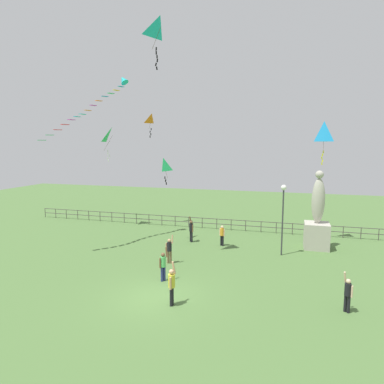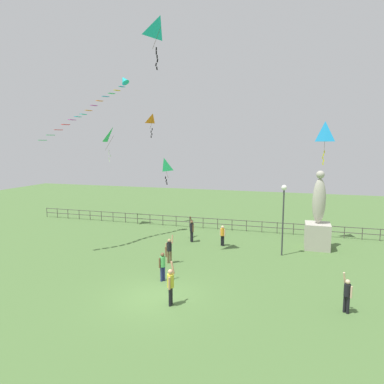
{
  "view_description": "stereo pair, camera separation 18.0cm",
  "coord_description": "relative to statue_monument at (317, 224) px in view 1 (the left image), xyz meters",
  "views": [
    {
      "loc": [
        5.97,
        -14.46,
        7.31
      ],
      "look_at": [
        0.3,
        5.13,
        4.49
      ],
      "focal_mm": 31.59,
      "sensor_mm": 36.0,
      "label": 1
    },
    {
      "loc": [
        6.14,
        -14.41,
        7.31
      ],
      "look_at": [
        0.3,
        5.13,
        4.49
      ],
      "focal_mm": 31.59,
      "sensor_mm": 36.0,
      "label": 2
    }
  ],
  "objects": [
    {
      "name": "kite_1",
      "position": [
        -11.17,
        -1.18,
        4.08
      ],
      "size": [
        0.73,
        1.08,
        2.01
      ],
      "color": "#1EB759"
    },
    {
      "name": "lamppost",
      "position": [
        -2.35,
        -2.3,
        1.69
      ],
      "size": [
        0.36,
        0.36,
        4.76
      ],
      "color": "#38383D",
      "rests_on": "ground_plane"
    },
    {
      "name": "statue_monument",
      "position": [
        0.0,
        0.0,
        0.0
      ],
      "size": [
        1.7,
        1.7,
        5.58
      ],
      "color": "#B2AD9E",
      "rests_on": "ground_plane"
    },
    {
      "name": "streamer_kite",
      "position": [
        -14.7,
        -1.59,
        10.0
      ],
      "size": [
        3.4,
        6.69,
        5.04
      ],
      "color": "#19B2B2"
    },
    {
      "name": "waterfront_railing",
      "position": [
        -8.23,
        3.45,
        -1.13
      ],
      "size": [
        36.01,
        0.06,
        0.95
      ],
      "color": "#4C4742",
      "rests_on": "ground_plane"
    },
    {
      "name": "kite_2",
      "position": [
        -17.02,
        1.71,
        6.34
      ],
      "size": [
        1.28,
        1.11,
        2.97
      ],
      "color": "#1EB759"
    },
    {
      "name": "person_5",
      "position": [
        -9.03,
        -5.88,
        -0.82
      ],
      "size": [
        0.5,
        0.29,
        1.83
      ],
      "color": "brown",
      "rests_on": "ground_plane"
    },
    {
      "name": "person_0",
      "position": [
        -8.4,
        -8.61,
        -0.81
      ],
      "size": [
        0.38,
        0.42,
        1.86
      ],
      "color": "navy",
      "rests_on": "ground_plane"
    },
    {
      "name": "kite_3",
      "position": [
        -9.51,
        -5.75,
        12.25
      ],
      "size": [
        1.23,
        1.37,
        2.9
      ],
      "color": "#19B2B2"
    },
    {
      "name": "person_4",
      "position": [
        -7.01,
        -11.14,
        -0.73
      ],
      "size": [
        0.32,
        0.53,
        2.02
      ],
      "color": "black",
      "rests_on": "ground_plane"
    },
    {
      "name": "person_1",
      "position": [
        -6.6,
        -1.3,
        -0.87
      ],
      "size": [
        0.43,
        0.28,
        1.51
      ],
      "color": "black",
      "rests_on": "ground_plane"
    },
    {
      "name": "kite_4",
      "position": [
        0.33,
        2.32,
        6.48
      ],
      "size": [
        1.0,
        0.81,
        3.22
      ],
      "color": "#198CD1"
    },
    {
      "name": "ground_plane",
      "position": [
        -7.99,
        -10.55,
        -1.74
      ],
      "size": [
        80.0,
        80.0,
        0.0
      ],
      "primitive_type": "plane",
      "color": "#4C7038"
    },
    {
      "name": "person_2",
      "position": [
        0.63,
        -9.61,
        -0.84
      ],
      "size": [
        0.41,
        0.42,
        1.8
      ],
      "color": "black",
      "rests_on": "ground_plane"
    },
    {
      "name": "person_3",
      "position": [
        -9.05,
        -0.98,
        -0.76
      ],
      "size": [
        0.42,
        0.47,
        1.95
      ],
      "color": "black",
      "rests_on": "ground_plane"
    },
    {
      "name": "kite_0",
      "position": [
        -13.85,
        3.08,
        7.78
      ],
      "size": [
        0.9,
        0.92,
        2.04
      ],
      "color": "orange"
    }
  ]
}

